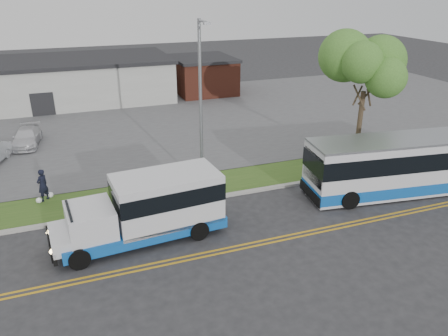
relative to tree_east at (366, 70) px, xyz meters
name	(u,v)px	position (x,y,z in m)	size (l,w,h in m)	color
ground	(164,217)	(-14.00, -3.00, -6.20)	(140.00, 140.00, 0.00)	#28282B
lane_line_north	(184,257)	(-14.00, -6.85, -6.20)	(70.00, 0.12, 0.01)	#C99117
lane_line_south	(185,261)	(-14.00, -7.15, -6.20)	(70.00, 0.12, 0.01)	#C99117
curb	(159,206)	(-14.00, -1.90, -6.13)	(80.00, 0.30, 0.15)	#9E9B93
verge	(153,193)	(-14.00, -0.10, -6.15)	(80.00, 3.30, 0.10)	#30521B
parking_lot	(119,125)	(-14.00, 14.00, -6.15)	(80.00, 25.00, 0.10)	#4C4C4F
commercial_building	(42,82)	(-20.00, 24.00, -4.02)	(25.40, 10.40, 4.35)	#9E9E99
brick_wing	(203,75)	(-3.50, 23.00, -4.24)	(6.30, 7.30, 3.90)	brown
tree_east	(366,70)	(0.00, 0.00, 0.00)	(5.20, 5.20, 8.33)	#38291E
streetlight_near	(201,102)	(-11.00, -0.27, -0.97)	(0.35, 1.53, 9.50)	gray
shuttle_bus	(151,206)	(-14.90, -4.62, -4.56)	(8.20, 3.24, 3.07)	#0F4FA5
transit_bus	(408,164)	(-0.06, -4.80, -4.54)	(12.14, 4.22, 3.30)	silver
pedestrian	(43,185)	(-19.82, 1.00, -5.18)	(0.68, 0.44, 1.85)	black
parked_car_b	(27,137)	(-21.09, 11.06, -5.49)	(1.74, 4.27, 1.24)	silver
grocery_bag_left	(39,200)	(-20.12, 0.75, -5.94)	(0.32, 0.32, 0.32)	white
grocery_bag_right	(51,195)	(-19.52, 1.25, -5.94)	(0.32, 0.32, 0.32)	white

